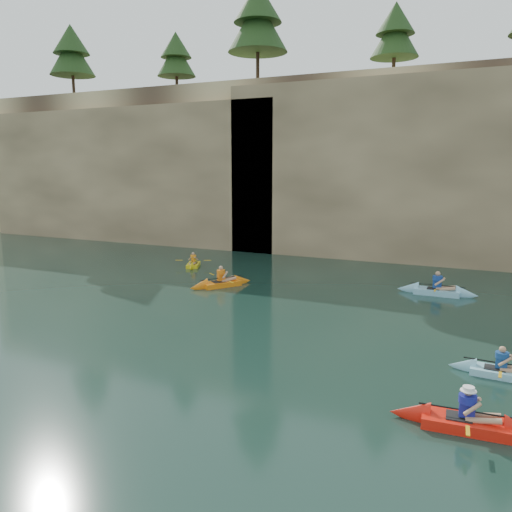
% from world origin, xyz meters
% --- Properties ---
extents(ground, '(160.00, 160.00, 0.00)m').
position_xyz_m(ground, '(0.00, 0.00, 0.00)').
color(ground, black).
rests_on(ground, ground).
extents(cliff, '(70.00, 16.00, 12.00)m').
position_xyz_m(cliff, '(0.00, 30.00, 6.00)').
color(cliff, tan).
rests_on(cliff, ground).
extents(cliff_slab_west, '(26.00, 2.40, 10.56)m').
position_xyz_m(cliff_slab_west, '(-20.00, 22.60, 5.28)').
color(cliff_slab_west, tan).
rests_on(cliff_slab_west, ground).
extents(cliff_slab_center, '(24.00, 2.40, 11.40)m').
position_xyz_m(cliff_slab_center, '(2.00, 22.60, 5.70)').
color(cliff_slab_center, tan).
rests_on(cliff_slab_center, ground).
extents(sea_cave_west, '(4.50, 1.00, 4.00)m').
position_xyz_m(sea_cave_west, '(-18.00, 21.95, 2.00)').
color(sea_cave_west, black).
rests_on(sea_cave_west, ground).
extents(sea_cave_center, '(3.50, 1.00, 3.20)m').
position_xyz_m(sea_cave_center, '(-4.00, 21.95, 1.60)').
color(sea_cave_center, black).
rests_on(sea_cave_center, ground).
extents(cliff_pines, '(56.00, 6.00, 7.83)m').
position_xyz_m(cliff_pines, '(0.00, 25.00, 15.91)').
color(cliff_pines, '#193213').
rests_on(cliff_pines, cliff).
extents(main_kayaker, '(3.35, 2.26, 1.23)m').
position_xyz_m(main_kayaker, '(5.67, 2.24, 0.16)').
color(main_kayaker, red).
rests_on(main_kayaker, ground).
extents(kayaker_orange, '(2.51, 3.16, 1.26)m').
position_xyz_m(kayaker_orange, '(-5.74, 11.90, 0.16)').
color(kayaker_orange, orange).
rests_on(kayaker_orange, ground).
extents(kayaker_ltblue_near, '(2.80, 2.17, 1.09)m').
position_xyz_m(kayaker_ltblue_near, '(6.45, 5.71, 0.14)').
color(kayaker_ltblue_near, '#89CFE6').
rests_on(kayaker_ltblue_near, ground).
extents(kayaker_yellow, '(1.97, 2.62, 1.05)m').
position_xyz_m(kayaker_yellow, '(-9.59, 15.60, 0.13)').
color(kayaker_yellow, yellow).
rests_on(kayaker_yellow, ground).
extents(kayaker_ltblue_mid, '(3.53, 2.62, 1.35)m').
position_xyz_m(kayaker_ltblue_mid, '(4.03, 14.59, 0.17)').
color(kayaker_ltblue_mid, '#82C0DA').
rests_on(kayaker_ltblue_mid, ground).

